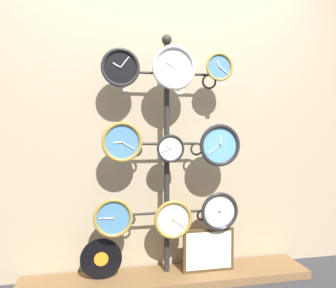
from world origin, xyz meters
TOP-DOWN VIEW (x-y plane):
  - shop_wall at (0.00, 0.57)m, footprint 4.40×0.04m
  - low_shelf at (0.00, 0.35)m, footprint 2.20×0.36m
  - display_stand at (0.00, 0.41)m, footprint 0.80×0.41m
  - clock_top_left at (-0.35, 0.33)m, footprint 0.28×0.04m
  - clock_top_center at (0.03, 0.29)m, footprint 0.33×0.04m
  - clock_top_right at (0.39, 0.32)m, footprint 0.21×0.04m
  - clock_middle_left at (-0.35, 0.31)m, footprint 0.29×0.04m
  - clock_middle_center at (0.01, 0.31)m, footprint 0.21×0.04m
  - clock_middle_right at (0.38, 0.29)m, footprint 0.32×0.04m
  - clock_bottom_left at (-0.41, 0.30)m, footprint 0.28×0.04m
  - clock_bottom_center at (0.03, 0.32)m, footprint 0.29×0.04m
  - clock_bottom_right at (0.39, 0.30)m, footprint 0.30×0.04m
  - vinyl_record at (-0.50, 0.37)m, footprint 0.30×0.01m
  - picture_frame at (0.32, 0.33)m, footprint 0.41×0.02m
  - price_tag_upper at (-0.31, 0.33)m, footprint 0.04×0.00m
  - price_tag_mid at (0.07, 0.29)m, footprint 0.04×0.00m
  - price_tag_lower at (0.42, 0.32)m, footprint 0.04×0.00m

SIDE VIEW (x-z plane):
  - low_shelf at x=0.00m, z-range 0.00..0.06m
  - vinyl_record at x=-0.50m, z-range 0.06..0.36m
  - picture_frame at x=0.32m, z-range 0.06..0.39m
  - clock_bottom_center at x=0.03m, z-range 0.34..0.64m
  - clock_bottom_left at x=-0.41m, z-range 0.39..0.67m
  - clock_bottom_right at x=0.39m, z-range 0.39..0.68m
  - display_stand at x=0.00m, z-range -0.29..1.59m
  - clock_middle_center at x=0.01m, z-range 0.92..1.13m
  - clock_middle_right at x=0.38m, z-range 0.88..1.20m
  - clock_middle_left at x=-0.35m, z-range 0.93..1.22m
  - shop_wall at x=0.00m, z-range 0.00..2.80m
  - price_tag_mid at x=0.07m, z-range 1.42..1.45m
  - price_tag_upper at x=-0.31m, z-range 1.44..1.46m
  - price_tag_lower at x=0.42m, z-range 1.50..1.52m
  - clock_top_left at x=-0.35m, z-range 1.46..1.74m
  - clock_top_center at x=0.03m, z-range 1.45..1.77m
  - clock_top_right at x=0.39m, z-range 1.53..1.74m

